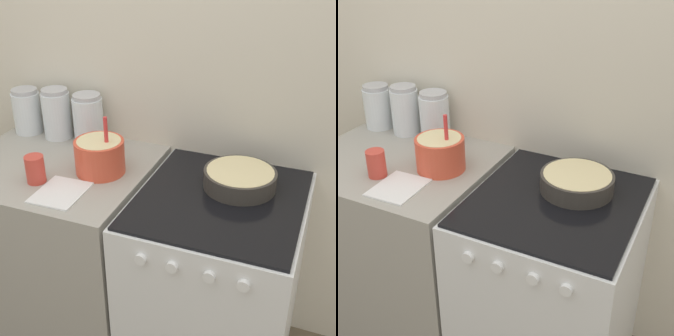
{
  "view_description": "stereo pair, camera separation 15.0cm",
  "coord_description": "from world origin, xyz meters",
  "views": [
    {
      "loc": [
        0.68,
        -1.11,
        1.8
      ],
      "look_at": [
        0.1,
        0.4,
        0.94
      ],
      "focal_mm": 50.0,
      "sensor_mm": 36.0,
      "label": 1
    },
    {
      "loc": [
        0.82,
        -1.05,
        1.8
      ],
      "look_at": [
        0.1,
        0.4,
        0.94
      ],
      "focal_mm": 50.0,
      "sensor_mm": 36.0,
      "label": 2
    }
  ],
  "objects": [
    {
      "name": "wall_back",
      "position": [
        0.0,
        0.71,
        1.2
      ],
      "size": [
        4.6,
        0.05,
        2.4
      ],
      "color": "beige",
      "rests_on": "ground_plane"
    },
    {
      "name": "countertop_cabinet",
      "position": [
        -0.4,
        0.34,
        0.44
      ],
      "size": [
        0.8,
        0.68,
        0.89
      ],
      "color": "#9E998E",
      "rests_on": "ground_plane"
    },
    {
      "name": "stove",
      "position": [
        0.33,
        0.34,
        0.44
      ],
      "size": [
        0.63,
        0.7,
        0.89
      ],
      "color": "silver",
      "rests_on": "ground_plane"
    },
    {
      "name": "mixing_bowl",
      "position": [
        -0.18,
        0.36,
        0.96
      ],
      "size": [
        0.2,
        0.2,
        0.24
      ],
      "color": "#D84C33",
      "rests_on": "countertop_cabinet"
    },
    {
      "name": "baking_pan",
      "position": [
        0.38,
        0.44,
        0.92
      ],
      "size": [
        0.28,
        0.28,
        0.07
      ],
      "color": "#38332D",
      "rests_on": "stove"
    },
    {
      "name": "storage_jar_left",
      "position": [
        -0.7,
        0.59,
        0.98
      ],
      "size": [
        0.13,
        0.13,
        0.21
      ],
      "color": "silver",
      "rests_on": "countertop_cabinet"
    },
    {
      "name": "storage_jar_middle",
      "position": [
        -0.53,
        0.59,
        0.99
      ],
      "size": [
        0.13,
        0.13,
        0.24
      ],
      "color": "silver",
      "rests_on": "countertop_cabinet"
    },
    {
      "name": "storage_jar_right",
      "position": [
        -0.37,
        0.59,
        0.98
      ],
      "size": [
        0.14,
        0.14,
        0.23
      ],
      "color": "silver",
      "rests_on": "countertop_cabinet"
    },
    {
      "name": "tin_can",
      "position": [
        -0.38,
        0.19,
        0.94
      ],
      "size": [
        0.07,
        0.07,
        0.11
      ],
      "color": "#CC3F33",
      "rests_on": "countertop_cabinet"
    },
    {
      "name": "recipe_page",
      "position": [
        -0.24,
        0.15,
        0.89
      ],
      "size": [
        0.18,
        0.21,
        0.01
      ],
      "color": "white",
      "rests_on": "countertop_cabinet"
    }
  ]
}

